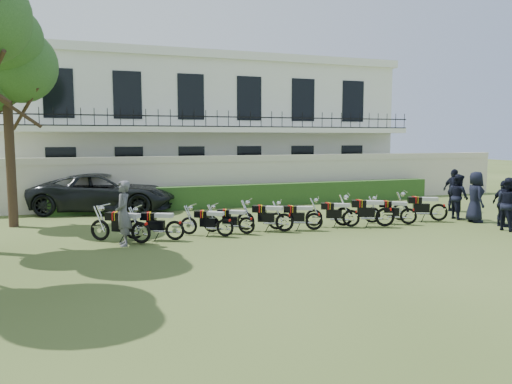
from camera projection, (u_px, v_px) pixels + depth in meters
ground at (306, 236)px, 15.92m from camera, size 100.00×100.00×0.00m
perimeter_wall at (233, 180)px, 23.28m from camera, size 30.00×0.35×2.30m
hedge at (259, 195)px, 22.94m from camera, size 18.00×0.60×1.00m
building at (202, 127)px, 28.58m from camera, size 20.40×9.60×7.40m
tree_west_near at (6, 56)px, 16.95m from camera, size 3.40×3.20×7.90m
motorcycle_0 at (141, 227)px, 14.61m from camera, size 1.69×1.28×1.10m
motorcycle_1 at (175, 226)px, 15.07m from camera, size 1.73×0.96×1.03m
motorcycle_2 at (225, 223)px, 15.64m from camera, size 1.52×1.10×0.98m
motorcycle_3 at (247, 221)px, 16.07m from camera, size 1.50×1.04×0.95m
motorcycle_4 at (284, 218)px, 16.46m from camera, size 1.70×1.09×1.06m
motorcycle_5 at (314, 217)px, 16.75m from camera, size 1.73×0.88×1.01m
motorcycle_6 at (351, 214)px, 17.35m from camera, size 1.75×0.94×1.03m
motorcycle_7 at (385, 212)px, 17.38m from camera, size 1.96×1.01×1.15m
motorcycle_8 at (409, 212)px, 17.84m from camera, size 1.59×1.13×1.02m
motorcycle_9 at (439, 208)px, 18.55m from camera, size 1.89×1.02×1.12m
suv at (104, 193)px, 20.96m from camera, size 6.39×4.27×1.63m
inspector at (123, 213)px, 14.39m from camera, size 0.49×0.72×1.89m
officer_1 at (508, 204)px, 16.78m from camera, size 0.72×0.90×1.80m
officer_2 at (504, 204)px, 17.48m from camera, size 0.46×0.99×1.64m
officer_3 at (475, 197)px, 18.47m from camera, size 0.87×1.07×1.88m
officer_4 at (458, 197)px, 19.16m from camera, size 0.78×0.94×1.74m
officer_5 at (454, 190)px, 21.08m from camera, size 0.56×1.11×1.81m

